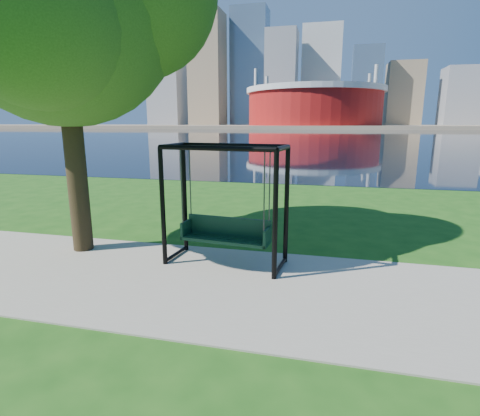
% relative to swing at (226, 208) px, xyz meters
% --- Properties ---
extents(ground, '(900.00, 900.00, 0.00)m').
position_rel_swing_xyz_m(ground, '(0.60, -0.63, -1.26)').
color(ground, '#1E5114').
rests_on(ground, ground).
extents(path, '(120.00, 4.00, 0.03)m').
position_rel_swing_xyz_m(path, '(0.60, -1.13, -1.25)').
color(path, '#9E937F').
rests_on(path, ground).
extents(river, '(900.00, 180.00, 0.02)m').
position_rel_swing_xyz_m(river, '(0.60, 101.37, -1.25)').
color(river, black).
rests_on(river, ground).
extents(far_bank, '(900.00, 228.00, 2.00)m').
position_rel_swing_xyz_m(far_bank, '(0.60, 305.37, -0.26)').
color(far_bank, '#937F60').
rests_on(far_bank, ground).
extents(stadium, '(83.00, 83.00, 32.00)m').
position_rel_swing_xyz_m(stadium, '(-9.40, 234.37, 12.97)').
color(stadium, maroon).
rests_on(stadium, far_bank).
extents(skyline, '(392.00, 66.00, 96.50)m').
position_rel_swing_xyz_m(skyline, '(-3.67, 318.76, 34.63)').
color(skyline, gray).
rests_on(skyline, far_bank).
extents(swing, '(2.65, 1.35, 2.61)m').
position_rel_swing_xyz_m(swing, '(0.00, 0.00, 0.00)').
color(swing, black).
rests_on(swing, ground).
extents(park_tree, '(6.51, 5.88, 8.09)m').
position_rel_swing_xyz_m(park_tree, '(-3.70, 0.11, 4.35)').
color(park_tree, black).
rests_on(park_tree, ground).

